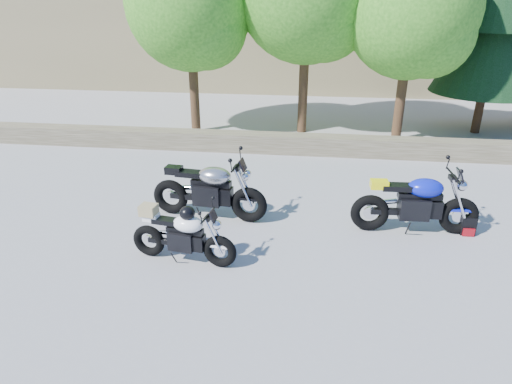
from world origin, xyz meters
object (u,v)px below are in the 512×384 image
Objects in this scene: backpack at (468,225)px; blue_bike at (416,204)px; white_bike at (182,234)px; silver_bike at (209,191)px.

blue_bike is at bearing -179.72° from backpack.
white_bike is 4.17m from blue_bike.
backpack is at bearing -0.63° from blue_bike.
silver_bike is 1.28× the size of white_bike.
white_bike is 5.10× the size of backpack.
backpack is (4.85, 1.54, -0.32)m from white_bike.
blue_bike is 1.04m from backpack.
backpack is at bearing 5.50° from silver_bike.
blue_bike is 6.47× the size of backpack.
backpack is (4.77, -0.06, -0.39)m from silver_bike.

